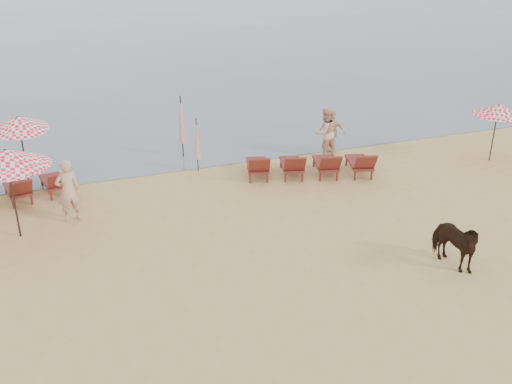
% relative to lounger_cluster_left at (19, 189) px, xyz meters
% --- Properties ---
extents(ground, '(120.00, 120.00, 0.00)m').
position_rel_lounger_cluster_left_xyz_m(ground, '(6.50, -9.27, -0.46)').
color(ground, tan).
rests_on(ground, ground).
extents(lounger_cluster_left, '(3.27, 2.29, 0.66)m').
position_rel_lounger_cluster_left_xyz_m(lounger_cluster_left, '(0.00, 0.00, 0.00)').
color(lounger_cluster_left, maroon).
rests_on(lounger_cluster_left, ground).
extents(lounger_cluster_right, '(4.74, 3.03, 0.70)m').
position_rel_lounger_cluster_left_xyz_m(lounger_cluster_right, '(9.62, -1.36, 0.03)').
color(lounger_cluster_right, maroon).
rests_on(lounger_cluster_right, ground).
extents(umbrella_open_left_a, '(2.31, 2.31, 2.63)m').
position_rel_lounger_cluster_left_xyz_m(umbrella_open_left_a, '(0.00, -2.49, 1.91)').
color(umbrella_open_left_a, black).
rests_on(umbrella_open_left_a, ground).
extents(umbrella_open_left_b, '(1.90, 1.94, 2.43)m').
position_rel_lounger_cluster_left_xyz_m(umbrella_open_left_b, '(0.25, 1.75, 1.64)').
color(umbrella_open_left_b, black).
rests_on(umbrella_open_left_b, ground).
extents(umbrella_open_right, '(1.82, 1.82, 2.21)m').
position_rel_lounger_cluster_left_xyz_m(umbrella_open_right, '(16.77, -2.29, 1.54)').
color(umbrella_open_right, black).
rests_on(umbrella_open_right, ground).
extents(umbrella_closed_left, '(0.29, 0.29, 2.42)m').
position_rel_lounger_cluster_left_xyz_m(umbrella_closed_left, '(5.91, 2.19, 1.03)').
color(umbrella_closed_left, black).
rests_on(umbrella_closed_left, ground).
extents(umbrella_closed_right, '(0.24, 0.24, 2.00)m').
position_rel_lounger_cluster_left_xyz_m(umbrella_closed_right, '(6.05, 0.54, 0.77)').
color(umbrella_closed_right, black).
rests_on(umbrella_closed_right, ground).
extents(cow, '(1.01, 1.72, 1.36)m').
position_rel_lounger_cluster_left_xyz_m(cow, '(10.41, -8.13, 0.22)').
color(cow, black).
rests_on(cow, ground).
extents(beachgoer_left, '(0.80, 0.62, 1.94)m').
position_rel_lounger_cluster_left_xyz_m(beachgoer_left, '(1.46, -1.96, 0.51)').
color(beachgoer_left, tan).
rests_on(beachgoer_left, ground).
extents(beachgoer_right_a, '(1.06, 0.89, 1.94)m').
position_rel_lounger_cluster_left_xyz_m(beachgoer_right_a, '(11.02, 0.30, 0.51)').
color(beachgoer_right_a, '#DDA48A').
rests_on(beachgoer_right_a, ground).
extents(beachgoer_right_b, '(1.03, 1.01, 1.74)m').
position_rel_lounger_cluster_left_xyz_m(beachgoer_right_b, '(11.50, 0.59, 0.41)').
color(beachgoer_right_b, '#DFB68B').
rests_on(beachgoer_right_b, ground).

